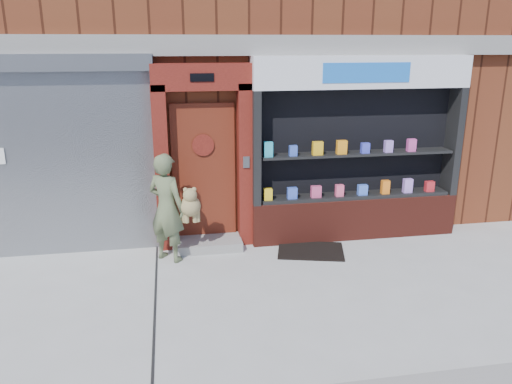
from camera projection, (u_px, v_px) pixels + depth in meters
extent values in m
plane|color=#9E9E99|center=(274.00, 295.00, 6.58)|extent=(80.00, 80.00, 0.00)
cube|color=#5F2815|center=(220.00, 4.00, 11.08)|extent=(12.00, 8.00, 8.00)
cube|color=gray|center=(250.00, 45.00, 7.48)|extent=(12.00, 0.16, 0.30)
cube|color=gray|center=(54.00, 166.00, 7.51)|extent=(3.00, 0.10, 2.80)
cube|color=slate|center=(40.00, 63.00, 7.01)|extent=(3.10, 0.30, 0.24)
cube|color=#51130D|center=(162.00, 170.00, 7.73)|extent=(0.22, 0.28, 2.60)
cube|color=#51130D|center=(245.00, 166.00, 7.95)|extent=(0.22, 0.28, 2.60)
cube|color=#51130D|center=(201.00, 77.00, 7.43)|extent=(1.50, 0.28, 0.40)
cube|color=black|center=(202.00, 77.00, 7.29)|extent=(0.35, 0.01, 0.12)
cube|color=#5B1E10|center=(204.00, 172.00, 7.97)|extent=(1.00, 0.06, 2.20)
cylinder|color=black|center=(203.00, 145.00, 7.80)|extent=(0.28, 0.02, 0.28)
cylinder|color=#51130D|center=(203.00, 145.00, 7.79)|extent=(0.34, 0.02, 0.34)
cube|color=gray|center=(207.00, 244.00, 8.04)|extent=(1.10, 0.55, 0.15)
cube|color=slate|center=(246.00, 162.00, 7.77)|extent=(0.10, 0.02, 0.18)
cube|color=#5D1F16|center=(353.00, 217.00, 8.47)|extent=(3.50, 0.40, 0.70)
cube|color=black|center=(255.00, 148.00, 7.83)|extent=(0.12, 0.40, 1.80)
cube|color=black|center=(453.00, 141.00, 8.39)|extent=(0.12, 0.40, 1.80)
cube|color=black|center=(354.00, 142.00, 8.28)|extent=(3.30, 0.03, 1.80)
cube|color=black|center=(355.00, 195.00, 8.36)|extent=(3.20, 0.36, 0.06)
cube|color=black|center=(357.00, 153.00, 8.15)|extent=(3.20, 0.36, 0.04)
cube|color=white|center=(362.00, 72.00, 7.78)|extent=(3.50, 0.40, 0.50)
cube|color=blue|center=(367.00, 73.00, 7.58)|extent=(1.40, 0.01, 0.30)
cube|color=yellow|center=(268.00, 194.00, 8.00)|extent=(0.13, 0.09, 0.19)
cube|color=blue|center=(292.00, 193.00, 8.07)|extent=(0.16, 0.09, 0.18)
cube|color=#D04576|center=(316.00, 192.00, 8.13)|extent=(0.16, 0.09, 0.19)
cube|color=#F6527D|center=(339.00, 190.00, 8.20)|extent=(0.13, 0.09, 0.19)
cube|color=#4571EC|center=(362.00, 190.00, 8.27)|extent=(0.16, 0.09, 0.17)
cube|color=orange|center=(385.00, 187.00, 8.33)|extent=(0.13, 0.09, 0.23)
cube|color=#B281E8|center=(408.00, 186.00, 8.39)|extent=(0.15, 0.09, 0.24)
cube|color=red|center=(429.00, 186.00, 8.47)|extent=(0.15, 0.09, 0.17)
cube|color=#28ADC8|center=(268.00, 149.00, 7.79)|extent=(0.14, 0.09, 0.24)
cube|color=blue|center=(293.00, 151.00, 7.86)|extent=(0.12, 0.09, 0.17)
cube|color=yellow|center=(318.00, 148.00, 7.92)|extent=(0.16, 0.09, 0.21)
cube|color=orange|center=(342.00, 147.00, 7.99)|extent=(0.16, 0.09, 0.22)
cube|color=#4049D9|center=(365.00, 148.00, 8.06)|extent=(0.13, 0.09, 0.17)
cube|color=#A97EE4|center=(388.00, 146.00, 8.13)|extent=(0.13, 0.09, 0.19)
cube|color=#D7479D|center=(411.00, 145.00, 8.19)|extent=(0.14, 0.09, 0.20)
imported|color=#5A6542|center=(167.00, 208.00, 7.42)|extent=(0.72, 0.68, 1.66)
sphere|color=olive|center=(190.00, 206.00, 7.40)|extent=(0.31, 0.31, 0.31)
sphere|color=olive|center=(190.00, 195.00, 7.29)|extent=(0.21, 0.21, 0.21)
sphere|color=olive|center=(185.00, 190.00, 7.26)|extent=(0.07, 0.07, 0.07)
sphere|color=olive|center=(194.00, 189.00, 7.28)|extent=(0.07, 0.07, 0.07)
cylinder|color=olive|center=(184.00, 216.00, 7.43)|extent=(0.07, 0.07, 0.19)
cylinder|color=olive|center=(198.00, 216.00, 7.46)|extent=(0.07, 0.07, 0.19)
cylinder|color=olive|center=(187.00, 217.00, 7.41)|extent=(0.07, 0.07, 0.19)
cylinder|color=olive|center=(195.00, 216.00, 7.43)|extent=(0.07, 0.07, 0.19)
cube|color=black|center=(311.00, 251.00, 7.94)|extent=(1.18, 0.96, 0.03)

